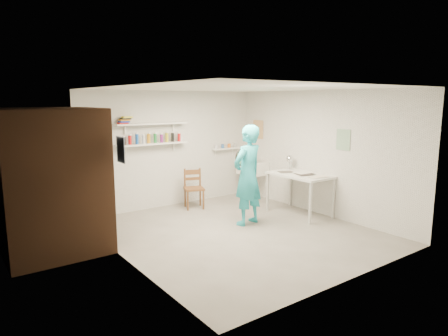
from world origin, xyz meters
TOP-DOWN VIEW (x-y plane):
  - floor at (0.00, 0.00)m, footprint 4.00×4.50m
  - ceiling at (0.00, 0.00)m, footprint 4.00×4.50m
  - wall_back at (0.00, 2.26)m, footprint 4.00×0.02m
  - wall_front at (0.00, -2.26)m, footprint 4.00×0.02m
  - wall_left at (-2.01, 0.00)m, footprint 0.02×4.50m
  - wall_right at (2.01, 0.00)m, footprint 0.02×4.50m
  - doorway_recess at (-1.99, 1.05)m, footprint 0.02×0.90m
  - corridor_box at (-2.70, 1.05)m, footprint 1.40×1.50m
  - door_lintel at (-1.97, 1.05)m, footprint 0.06×1.05m
  - door_jamb_near at (-1.97, 0.55)m, footprint 0.06×0.10m
  - door_jamb_far at (-1.97, 1.55)m, footprint 0.06×0.10m
  - shelf_lower at (-0.50, 2.13)m, footprint 1.50×0.22m
  - shelf_upper at (-0.50, 2.13)m, footprint 1.50×0.22m
  - ledge_shelf at (1.35, 2.17)m, footprint 0.70×0.14m
  - poster_left at (-1.99, 0.05)m, footprint 0.01×0.28m
  - poster_right_a at (1.99, 1.80)m, footprint 0.01×0.34m
  - poster_right_b at (1.99, -0.55)m, footprint 0.01×0.30m
  - belfast_sink at (1.75, 1.70)m, footprint 0.48×0.60m
  - man at (0.43, 0.27)m, footprint 0.72×0.54m
  - wall_clock at (0.47, 0.49)m, footprint 0.32×0.09m
  - wooden_chair at (0.22, 1.74)m, footprint 0.49×0.48m
  - work_table at (1.64, 0.15)m, footprint 0.72×1.20m
  - desk_lamp at (1.84, 0.63)m, footprint 0.15×0.15m
  - spray_cans at (-0.50, 2.13)m, footprint 1.32×0.06m
  - book_stack at (-1.06, 2.13)m, footprint 0.26×0.14m
  - ledge_pots at (1.35, 2.17)m, footprint 0.48×0.07m
  - papers at (1.64, 0.15)m, footprint 0.30×0.22m

SIDE VIEW (x-z plane):
  - floor at x=0.00m, z-range -0.02..0.00m
  - work_table at x=1.64m, z-range 0.00..0.80m
  - wooden_chair at x=0.22m, z-range 0.00..0.82m
  - belfast_sink at x=1.75m, z-range 0.55..0.85m
  - papers at x=1.64m, z-range 0.80..0.82m
  - man at x=0.43m, z-range 0.00..1.79m
  - doorway_recess at x=-1.99m, z-range 0.00..2.00m
  - door_jamb_near at x=-1.97m, z-range 0.00..2.00m
  - door_jamb_far at x=-1.97m, z-range 0.00..2.00m
  - desk_lamp at x=1.84m, z-range 0.95..1.10m
  - corridor_box at x=-2.70m, z-range 0.00..2.10m
  - ledge_shelf at x=1.35m, z-range 1.11..1.14m
  - ledge_pots at x=1.35m, z-range 1.14..1.22m
  - wall_clock at x=0.47m, z-range 1.03..1.35m
  - wall_back at x=0.00m, z-range 0.00..2.40m
  - wall_front at x=0.00m, z-range 0.00..2.40m
  - wall_left at x=-2.01m, z-range 0.00..2.40m
  - wall_right at x=2.01m, z-range 0.00..2.40m
  - shelf_lower at x=-0.50m, z-range 1.34..1.36m
  - spray_cans at x=-0.50m, z-range 1.36..1.53m
  - poster_right_b at x=1.99m, z-range 1.31..1.69m
  - poster_left at x=-1.99m, z-range 1.37..1.73m
  - poster_right_a at x=1.99m, z-range 1.34..1.76m
  - shelf_upper at x=-0.50m, z-range 1.74..1.76m
  - book_stack at x=-1.06m, z-range 1.76..1.91m
  - door_lintel at x=-1.97m, z-range 2.00..2.10m
  - ceiling at x=0.00m, z-range 2.40..2.42m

